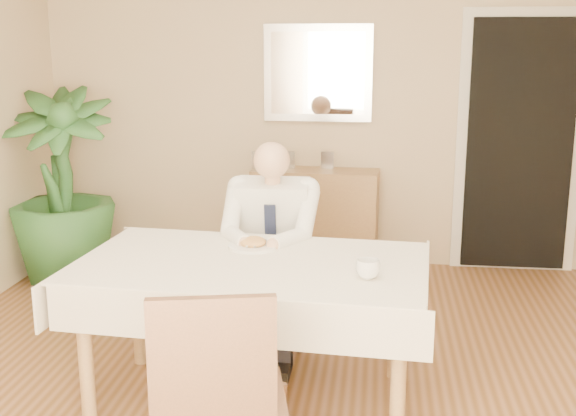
# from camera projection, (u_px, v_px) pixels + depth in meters

# --- Properties ---
(room) EXTENTS (5.00, 5.02, 2.60)m
(room) POSITION_uv_depth(u_px,v_px,m) (279.00, 152.00, 3.36)
(room) COLOR brown
(room) RESTS_ON ground
(window) EXTENTS (1.34, 0.04, 1.44)m
(window) POSITION_uv_depth(u_px,v_px,m) (17.00, 325.00, 0.94)
(window) COLOR white
(window) RESTS_ON room
(doorway) EXTENTS (0.96, 0.07, 2.10)m
(doorway) POSITION_uv_depth(u_px,v_px,m) (519.00, 146.00, 5.62)
(doorway) COLOR white
(doorway) RESTS_ON ground
(mirror) EXTENTS (0.86, 0.04, 0.76)m
(mirror) POSITION_uv_depth(u_px,v_px,m) (318.00, 73.00, 5.69)
(mirror) COLOR silver
(mirror) RESTS_ON room
(dining_table) EXTENTS (1.78, 1.13, 0.75)m
(dining_table) POSITION_uv_depth(u_px,v_px,m) (251.00, 278.00, 3.55)
(dining_table) COLOR olive
(dining_table) RESTS_ON ground
(chair_far) EXTENTS (0.42, 0.42, 0.86)m
(chair_far) POSITION_uv_depth(u_px,v_px,m) (277.00, 261.00, 4.44)
(chair_far) COLOR #442919
(chair_far) RESTS_ON ground
(chair_near) EXTENTS (0.54, 0.54, 0.95)m
(chair_near) POSITION_uv_depth(u_px,v_px,m) (221.00, 392.00, 2.67)
(chair_near) COLOR #442919
(chair_near) RESTS_ON ground
(seated_man) EXTENTS (0.48, 0.72, 1.24)m
(seated_man) POSITION_uv_depth(u_px,v_px,m) (270.00, 241.00, 4.12)
(seated_man) COLOR white
(seated_man) RESTS_ON ground
(plate) EXTENTS (0.26, 0.26, 0.02)m
(plate) POSITION_uv_depth(u_px,v_px,m) (253.00, 246.00, 3.76)
(plate) COLOR white
(plate) RESTS_ON dining_table
(food) EXTENTS (0.14, 0.14, 0.06)m
(food) POSITION_uv_depth(u_px,v_px,m) (253.00, 242.00, 3.76)
(food) COLOR olive
(food) RESTS_ON dining_table
(knife) EXTENTS (0.01, 0.13, 0.01)m
(knife) POSITION_uv_depth(u_px,v_px,m) (259.00, 246.00, 3.69)
(knife) COLOR silver
(knife) RESTS_ON dining_table
(fork) EXTENTS (0.01, 0.13, 0.01)m
(fork) POSITION_uv_depth(u_px,v_px,m) (243.00, 246.00, 3.70)
(fork) COLOR silver
(fork) RESTS_ON dining_table
(coffee_mug) EXTENTS (0.12, 0.12, 0.09)m
(coffee_mug) POSITION_uv_depth(u_px,v_px,m) (368.00, 269.00, 3.27)
(coffee_mug) COLOR white
(coffee_mug) RESTS_ON dining_table
(sideboard) EXTENTS (1.02, 0.40, 0.80)m
(sideboard) POSITION_uv_depth(u_px,v_px,m) (315.00, 219.00, 5.81)
(sideboard) COLOR olive
(sideboard) RESTS_ON ground
(photo_frame_left) EXTENTS (0.10, 0.02, 0.14)m
(photo_frame_left) POSITION_uv_depth(u_px,v_px,m) (258.00, 160.00, 5.76)
(photo_frame_left) COLOR silver
(photo_frame_left) RESTS_ON sideboard
(photo_frame_center) EXTENTS (0.10, 0.02, 0.14)m
(photo_frame_center) POSITION_uv_depth(u_px,v_px,m) (289.00, 160.00, 5.77)
(photo_frame_center) COLOR silver
(photo_frame_center) RESTS_ON sideboard
(photo_frame_right) EXTENTS (0.10, 0.02, 0.14)m
(photo_frame_right) POSITION_uv_depth(u_px,v_px,m) (327.00, 160.00, 5.75)
(photo_frame_right) COLOR silver
(photo_frame_right) RESTS_ON sideboard
(potted_palm) EXTENTS (0.96, 0.96, 1.46)m
(potted_palm) POSITION_uv_depth(u_px,v_px,m) (61.00, 185.00, 5.47)
(potted_palm) COLOR #235022
(potted_palm) RESTS_ON ground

